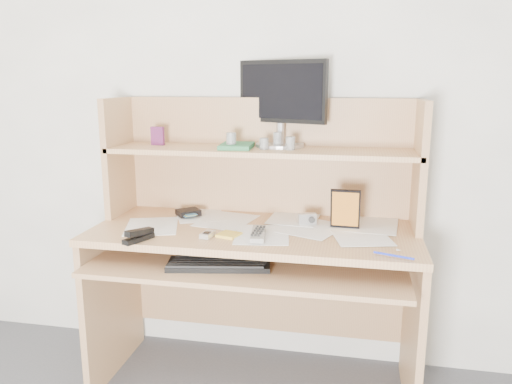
% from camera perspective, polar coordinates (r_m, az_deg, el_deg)
% --- Properties ---
extents(back_wall, '(3.60, 0.04, 2.50)m').
position_cam_1_polar(back_wall, '(2.39, 1.33, 9.56)').
color(back_wall, white).
rests_on(back_wall, floor).
extents(desk, '(1.40, 0.70, 1.30)m').
position_cam_1_polar(desk, '(2.25, 0.20, -5.01)').
color(desk, tan).
rests_on(desk, floor).
extents(paper_clutter, '(1.32, 0.54, 0.01)m').
position_cam_1_polar(paper_clutter, '(2.16, -0.22, -4.16)').
color(paper_clutter, white).
rests_on(paper_clutter, desk).
extents(keyboard, '(0.43, 0.22, 0.03)m').
position_cam_1_polar(keyboard, '(2.01, -4.27, -8.16)').
color(keyboard, black).
rests_on(keyboard, desk).
extents(tv_remote, '(0.08, 0.20, 0.02)m').
position_cam_1_polar(tv_remote, '(2.04, 0.24, -4.81)').
color(tv_remote, gray).
rests_on(tv_remote, paper_clutter).
extents(flip_phone, '(0.05, 0.08, 0.02)m').
position_cam_1_polar(flip_phone, '(2.05, -5.56, -4.75)').
color(flip_phone, silver).
rests_on(flip_phone, paper_clutter).
extents(stapler, '(0.09, 0.14, 0.04)m').
position_cam_1_polar(stapler, '(2.04, -13.29, -4.79)').
color(stapler, black).
rests_on(stapler, paper_clutter).
extents(wallet, '(0.13, 0.13, 0.03)m').
position_cam_1_polar(wallet, '(2.38, -7.74, -2.31)').
color(wallet, black).
rests_on(wallet, paper_clutter).
extents(sticky_note_pad, '(0.10, 0.10, 0.01)m').
position_cam_1_polar(sticky_note_pad, '(2.07, -3.11, -4.90)').
color(sticky_note_pad, yellow).
rests_on(sticky_note_pad, desk).
extents(digital_camera, '(0.08, 0.05, 0.05)m').
position_cam_1_polar(digital_camera, '(2.22, 5.87, -3.06)').
color(digital_camera, '#A5A5A7').
rests_on(digital_camera, paper_clutter).
extents(game_case, '(0.13, 0.02, 0.18)m').
position_cam_1_polar(game_case, '(2.15, 10.17, -1.91)').
color(game_case, black).
rests_on(game_case, paper_clutter).
extents(blue_pen, '(0.14, 0.06, 0.01)m').
position_cam_1_polar(blue_pen, '(1.88, 15.46, -7.02)').
color(blue_pen, '#1C2DD2').
rests_on(blue_pen, paper_clutter).
extents(card_box, '(0.06, 0.02, 0.09)m').
position_cam_1_polar(card_box, '(2.39, -11.18, 6.30)').
color(card_box, '#A42715').
rests_on(card_box, desk).
extents(shelf_book, '(0.15, 0.20, 0.02)m').
position_cam_1_polar(shelf_book, '(2.25, -2.22, 5.29)').
color(shelf_book, '#317B52').
rests_on(shelf_book, desk).
extents(chip_stack_a, '(0.04, 0.04, 0.06)m').
position_cam_1_polar(chip_stack_a, '(2.19, 3.95, 5.57)').
color(chip_stack_a, black).
rests_on(chip_stack_a, desk).
extents(chip_stack_b, '(0.05, 0.05, 0.07)m').
position_cam_1_polar(chip_stack_b, '(2.23, -2.85, 5.90)').
color(chip_stack_b, silver).
rests_on(chip_stack_b, desk).
extents(chip_stack_c, '(0.05, 0.05, 0.05)m').
position_cam_1_polar(chip_stack_c, '(2.20, 0.92, 5.54)').
color(chip_stack_c, black).
rests_on(chip_stack_c, desk).
extents(chip_stack_d, '(0.05, 0.05, 0.07)m').
position_cam_1_polar(chip_stack_d, '(2.26, 2.49, 5.96)').
color(chip_stack_d, white).
rests_on(chip_stack_d, desk).
extents(monitor, '(0.43, 0.23, 0.39)m').
position_cam_1_polar(monitor, '(2.30, 2.89, 10.37)').
color(monitor, silver).
rests_on(monitor, desk).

